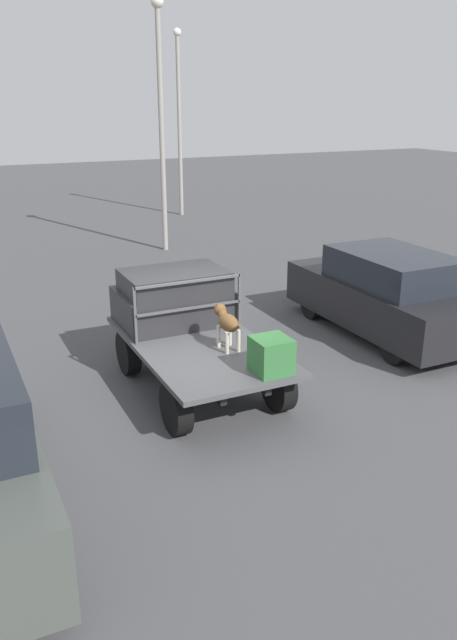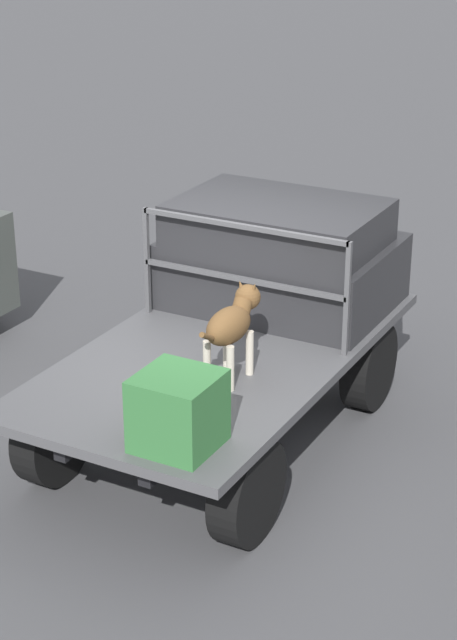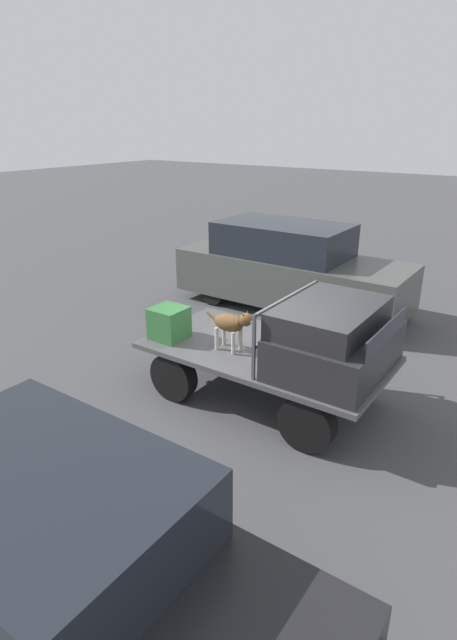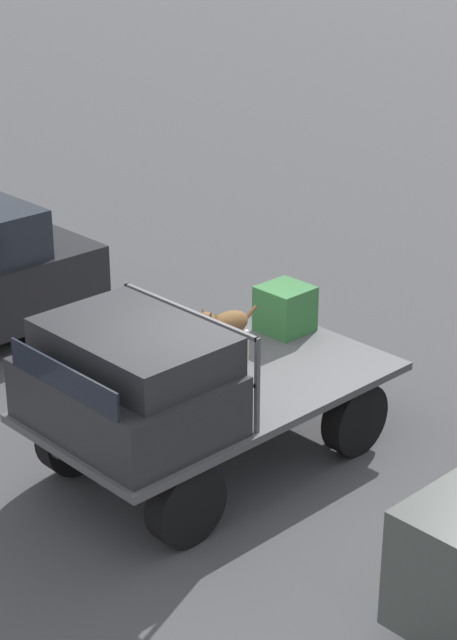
# 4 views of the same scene
# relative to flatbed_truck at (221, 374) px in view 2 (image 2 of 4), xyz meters

# --- Properties ---
(ground_plane) EXTENTS (80.00, 80.00, 0.00)m
(ground_plane) POSITION_rel_flatbed_truck_xyz_m (0.00, 0.00, -0.61)
(ground_plane) COLOR #474749
(flatbed_truck) EXTENTS (3.75, 2.01, 0.84)m
(flatbed_truck) POSITION_rel_flatbed_truck_xyz_m (0.00, 0.00, 0.00)
(flatbed_truck) COLOR black
(flatbed_truck) RESTS_ON ground
(truck_cab) EXTENTS (1.40, 1.89, 0.95)m
(truck_cab) POSITION_rel_flatbed_truck_xyz_m (1.10, 0.00, 0.69)
(truck_cab) COLOR #28282B
(truck_cab) RESTS_ON flatbed_truck
(truck_headboard) EXTENTS (0.04, 1.89, 0.95)m
(truck_headboard) POSITION_rel_flatbed_truck_xyz_m (0.36, 0.00, 0.86)
(truck_headboard) COLOR #4C4C4F
(truck_headboard) RESTS_ON flatbed_truck
(dog) EXTENTS (0.86, 0.26, 0.70)m
(dog) POSITION_rel_flatbed_truck_xyz_m (-0.40, -0.32, 0.68)
(dog) COLOR beige
(dog) RESTS_ON flatbed_truck
(cargo_crate) EXTENTS (0.52, 0.52, 0.52)m
(cargo_crate) POSITION_rel_flatbed_truck_xyz_m (-1.52, -0.50, 0.50)
(cargo_crate) COLOR #337038
(cargo_crate) RESTS_ON flatbed_truck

